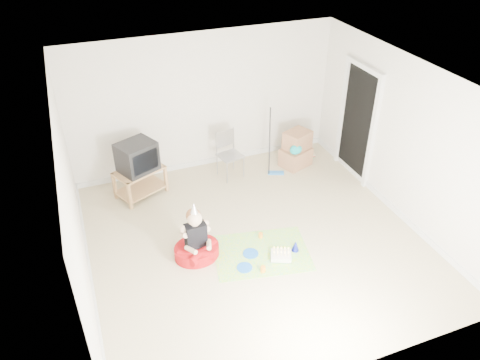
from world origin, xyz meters
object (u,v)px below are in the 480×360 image
object	(u,v)px
seated_woman	(196,245)
birthday_cake	(281,256)
crt_tv	(137,157)
folding_chair	(230,156)
cardboard_boxes	(296,150)
tv_stand	(140,180)

from	to	relation	value
seated_woman	birthday_cake	distance (m)	1.27
crt_tv	folding_chair	distance (m)	1.72
crt_tv	cardboard_boxes	world-z (taller)	crt_tv
crt_tv	birthday_cake	size ratio (longest dim) A/B	1.61
tv_stand	crt_tv	world-z (taller)	crt_tv
cardboard_boxes	tv_stand	bearing A→B (deg)	178.96
tv_stand	seated_woman	distance (m)	1.96
tv_stand	crt_tv	xyz separation A→B (m)	(0.00, 0.00, 0.47)
tv_stand	folding_chair	distance (m)	1.70
folding_chair	cardboard_boxes	size ratio (longest dim) A/B	1.29
tv_stand	seated_woman	xyz separation A→B (m)	(0.46, -1.90, -0.09)
folding_chair	birthday_cake	world-z (taller)	folding_chair
tv_stand	seated_woman	bearing A→B (deg)	-76.41
folding_chair	birthday_cake	distance (m)	2.45
tv_stand	folding_chair	bearing A→B (deg)	0.50
tv_stand	birthday_cake	distance (m)	2.91
tv_stand	crt_tv	bearing A→B (deg)	90.00
birthday_cake	seated_woman	bearing A→B (deg)	156.60
folding_chair	seated_woman	size ratio (longest dim) A/B	0.93
tv_stand	cardboard_boxes	size ratio (longest dim) A/B	1.38
birthday_cake	cardboard_boxes	bearing A→B (deg)	58.98
cardboard_boxes	birthday_cake	bearing A→B (deg)	-121.02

